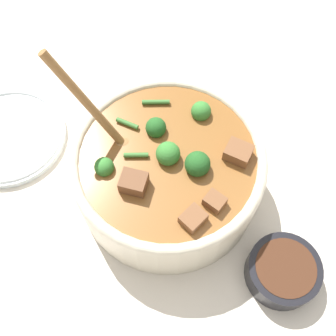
# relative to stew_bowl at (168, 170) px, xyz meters

# --- Properties ---
(ground_plane) EXTENTS (4.00, 4.00, 0.00)m
(ground_plane) POSITION_rel_stew_bowl_xyz_m (0.00, 0.00, -0.06)
(ground_plane) COLOR silver
(stew_bowl) EXTENTS (0.29, 0.28, 0.26)m
(stew_bowl) POSITION_rel_stew_bowl_xyz_m (0.00, 0.00, 0.00)
(stew_bowl) COLOR beige
(stew_bowl) RESTS_ON ground_plane
(condiment_bowl) EXTENTS (0.10, 0.10, 0.04)m
(condiment_bowl) POSITION_rel_stew_bowl_xyz_m (-0.15, 0.16, -0.04)
(condiment_bowl) COLOR black
(condiment_bowl) RESTS_ON ground_plane
(empty_plate) EXTENTS (0.20, 0.20, 0.02)m
(empty_plate) POSITION_rel_stew_bowl_xyz_m (0.26, -0.12, -0.05)
(empty_plate) COLOR white
(empty_plate) RESTS_ON ground_plane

